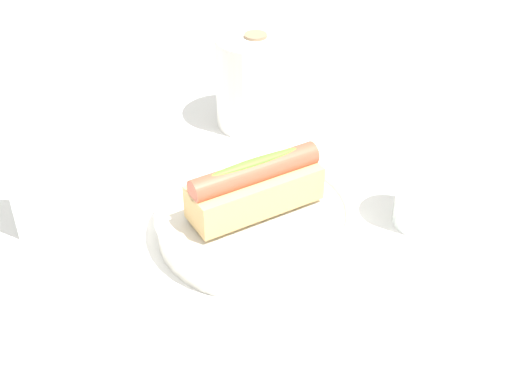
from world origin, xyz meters
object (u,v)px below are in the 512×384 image
at_px(water_glass, 426,194).
at_px(serving_bowl, 256,219).
at_px(hotdog_front, 256,186).
at_px(napkin_box, 62,174).
at_px(paper_towel_roll, 256,81).

bearing_deg(water_glass, serving_bowl, 171.08).
bearing_deg(water_glass, hotdog_front, 171.08).
relative_size(hotdog_front, water_glass, 1.75).
relative_size(serving_bowl, water_glass, 2.50).
distance_m(water_glass, napkin_box, 0.41).
height_order(hotdog_front, water_glass, hotdog_front).
relative_size(hotdog_front, napkin_box, 1.05).
bearing_deg(hotdog_front, water_glass, -8.92).
bearing_deg(serving_bowl, paper_towel_roll, 75.01).
xyz_separation_m(water_glass, napkin_box, (-0.39, 0.09, 0.04)).
height_order(hotdog_front, paper_towel_roll, paper_towel_roll).
relative_size(serving_bowl, napkin_box, 1.50).
height_order(water_glass, paper_towel_roll, paper_towel_roll).
bearing_deg(napkin_box, water_glass, 1.26).
xyz_separation_m(paper_towel_roll, napkin_box, (-0.27, -0.18, 0.01)).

